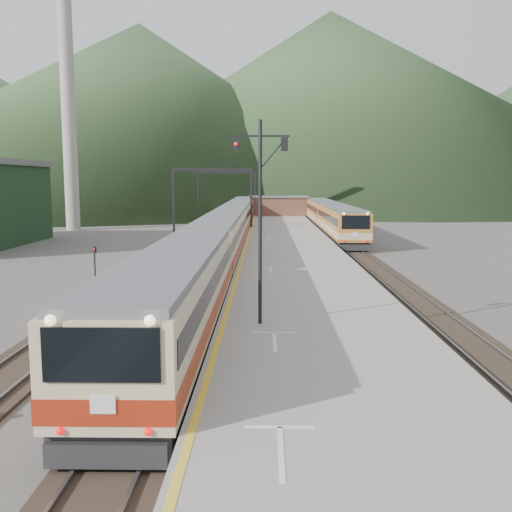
{
  "coord_description": "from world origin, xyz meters",
  "views": [
    {
      "loc": [
        3.47,
        -12.97,
        6.49
      ],
      "look_at": [
        2.91,
        20.89,
        2.0
      ],
      "focal_mm": 40.0,
      "sensor_mm": 36.0,
      "label": 1
    }
  ],
  "objects": [
    {
      "name": "second_train",
      "position": [
        11.5,
        58.38,
        2.08
      ],
      "size": [
        3.04,
        41.36,
        3.71
      ],
      "color": "#B9742E",
      "rests_on": "track_second"
    },
    {
      "name": "signal_mast",
      "position": [
        3.27,
        8.55,
        5.68
      ],
      "size": [
        2.2,
        0.23,
        7.73
      ],
      "color": "black",
      "rests_on": "platform"
    },
    {
      "name": "short_signal_b",
      "position": [
        -2.39,
        31.28,
        1.46
      ],
      "size": [
        0.26,
        0.21,
        2.27
      ],
      "color": "black",
      "rests_on": "ground"
    },
    {
      "name": "track_second",
      "position": [
        11.5,
        40.0,
        0.07
      ],
      "size": [
        2.6,
        200.0,
        0.23
      ],
      "color": "black",
      "rests_on": "ground"
    },
    {
      "name": "station_shed",
      "position": [
        5.6,
        78.0,
        2.57
      ],
      "size": [
        9.4,
        4.4,
        3.1
      ],
      "color": "brown",
      "rests_on": "platform"
    },
    {
      "name": "main_train",
      "position": [
        0.0,
        51.49,
        2.11
      ],
      "size": [
        3.08,
        105.66,
        3.76
      ],
      "color": "#C7B188",
      "rests_on": "track_main"
    },
    {
      "name": "hill_b",
      "position": [
        30.0,
        230.0,
        37.5
      ],
      "size": [
        220.0,
        220.0,
        75.0
      ],
      "primitive_type": "cone",
      "color": "#23431D",
      "rests_on": "ground"
    },
    {
      "name": "ground",
      "position": [
        0.0,
        0.0,
        0.0
      ],
      "size": [
        400.0,
        400.0,
        0.0
      ],
      "primitive_type": "plane",
      "color": "#47423D",
      "rests_on": "ground"
    },
    {
      "name": "platform",
      "position": [
        5.6,
        38.0,
        0.5
      ],
      "size": [
        8.0,
        100.0,
        1.0
      ],
      "primitive_type": "cube",
      "color": "gray",
      "rests_on": "ground"
    },
    {
      "name": "gantry_far",
      "position": [
        -2.85,
        80.0,
        5.59
      ],
      "size": [
        9.55,
        0.25,
        8.0
      ],
      "color": "black",
      "rests_on": "ground"
    },
    {
      "name": "short_signal_a",
      "position": [
        -3.08,
        7.28,
        1.46
      ],
      "size": [
        0.26,
        0.23,
        2.27
      ],
      "color": "black",
      "rests_on": "ground"
    },
    {
      "name": "smokestack",
      "position": [
        -22.0,
        62.0,
        15.0
      ],
      "size": [
        1.8,
        1.8,
        30.0
      ],
      "primitive_type": "cylinder",
      "color": "#9E998E",
      "rests_on": "ground"
    },
    {
      "name": "gantry_near",
      "position": [
        -2.85,
        55.0,
        5.59
      ],
      "size": [
        9.55,
        0.25,
        8.0
      ],
      "color": "black",
      "rests_on": "ground"
    },
    {
      "name": "track_far",
      "position": [
        -5.0,
        40.0,
        0.07
      ],
      "size": [
        2.6,
        200.0,
        0.23
      ],
      "color": "black",
      "rests_on": "ground"
    },
    {
      "name": "hill_a",
      "position": [
        -40.0,
        190.0,
        30.0
      ],
      "size": [
        180.0,
        180.0,
        60.0
      ],
      "primitive_type": "cone",
      "color": "#23431D",
      "rests_on": "ground"
    },
    {
      "name": "short_signal_c",
      "position": [
        -7.58,
        23.36,
        1.46
      ],
      "size": [
        0.27,
        0.24,
        2.27
      ],
      "color": "black",
      "rests_on": "ground"
    },
    {
      "name": "track_main",
      "position": [
        0.0,
        40.0,
        0.07
      ],
      "size": [
        2.6,
        200.0,
        0.23
      ],
      "color": "black",
      "rests_on": "ground"
    }
  ]
}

